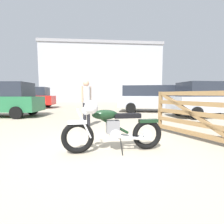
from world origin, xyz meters
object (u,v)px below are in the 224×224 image
object	(u,v)px
pale_sedan_back	(3,99)
white_estate_far	(152,98)
timber_gate	(203,113)
silver_sedan_mid	(31,97)
vintage_motorcycle	(111,128)
blue_hatchback_right	(207,99)
bystander	(86,98)
dark_sedan_left	(153,97)

from	to	relation	value
pale_sedan_back	white_estate_far	distance (m)	8.74
timber_gate	silver_sedan_mid	size ratio (longest dim) A/B	0.59
vintage_motorcycle	timber_gate	world-z (taller)	timber_gate
timber_gate	blue_hatchback_right	size ratio (longest dim) A/B	0.58
vintage_motorcycle	bystander	size ratio (longest dim) A/B	1.25
bystander	blue_hatchback_right	distance (m)	6.39
timber_gate	dark_sedan_left	world-z (taller)	dark_sedan_left
bystander	silver_sedan_mid	xyz separation A→B (m)	(-5.69, 8.59, -0.10)
vintage_motorcycle	blue_hatchback_right	bearing A→B (deg)	-142.86
timber_gate	bystander	xyz separation A→B (m)	(-3.08, 2.01, 0.32)
timber_gate	silver_sedan_mid	distance (m)	13.77
vintage_motorcycle	silver_sedan_mid	distance (m)	13.05
silver_sedan_mid	bystander	bearing A→B (deg)	120.77
timber_gate	pale_sedan_back	xyz separation A→B (m)	(-7.73, 4.91, 0.21)
silver_sedan_mid	blue_hatchback_right	size ratio (longest dim) A/B	0.98
bystander	vintage_motorcycle	bearing A→B (deg)	-30.87
timber_gate	pale_sedan_back	world-z (taller)	pale_sedan_back
blue_hatchback_right	pale_sedan_back	size ratio (longest dim) A/B	1.03
dark_sedan_left	blue_hatchback_right	distance (m)	7.72
timber_gate	white_estate_far	distance (m)	7.28
dark_sedan_left	blue_hatchback_right	bearing A→B (deg)	-77.50
vintage_motorcycle	pale_sedan_back	xyz separation A→B (m)	(-5.47, 5.61, 0.43)
bystander	pale_sedan_back	distance (m)	5.48
dark_sedan_left	silver_sedan_mid	bearing A→B (deg)	-164.46
dark_sedan_left	blue_hatchback_right	size ratio (longest dim) A/B	1.21
vintage_motorcycle	silver_sedan_mid	bearing A→B (deg)	-68.70
blue_hatchback_right	pale_sedan_back	world-z (taller)	same
dark_sedan_left	blue_hatchback_right	xyz separation A→B (m)	(0.71, -7.69, -0.02)
pale_sedan_back	dark_sedan_left	bearing A→B (deg)	-141.90
silver_sedan_mid	blue_hatchback_right	distance (m)	13.08
timber_gate	pale_sedan_back	size ratio (longest dim) A/B	0.60
silver_sedan_mid	white_estate_far	size ratio (longest dim) A/B	0.80
pale_sedan_back	timber_gate	bearing A→B (deg)	149.10
vintage_motorcycle	dark_sedan_left	xyz separation A→B (m)	(4.36, 12.90, 0.45)
timber_gate	dark_sedan_left	distance (m)	12.38
dark_sedan_left	vintage_motorcycle	bearing A→B (deg)	-101.46
white_estate_far	timber_gate	bearing A→B (deg)	-84.82
bystander	pale_sedan_back	xyz separation A→B (m)	(-4.65, 2.90, -0.10)
vintage_motorcycle	bystander	distance (m)	2.88
vintage_motorcycle	dark_sedan_left	bearing A→B (deg)	-117.28
pale_sedan_back	vintage_motorcycle	bearing A→B (deg)	135.79
silver_sedan_mid	pale_sedan_back	bearing A→B (deg)	97.60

